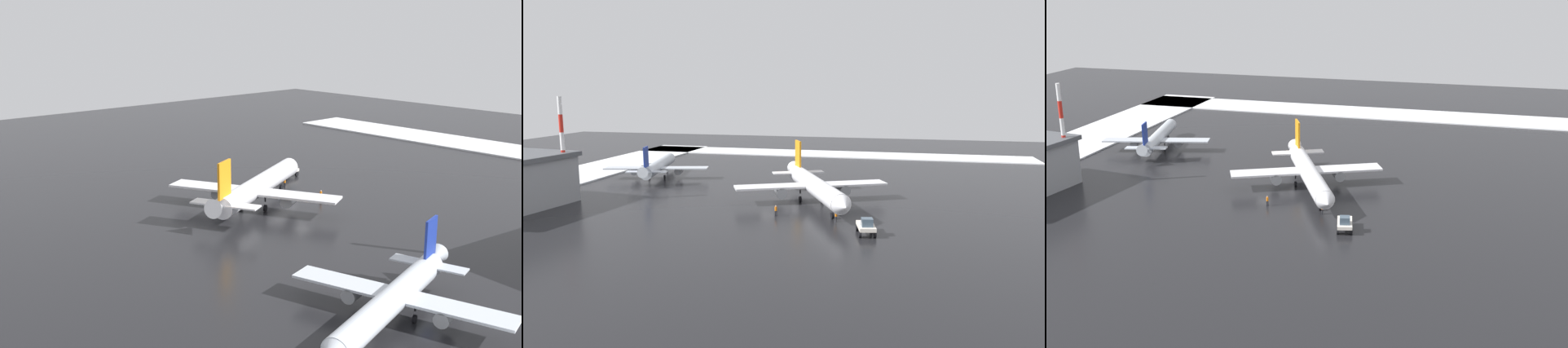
% 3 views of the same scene
% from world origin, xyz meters
% --- Properties ---
extents(ground_plane, '(240.00, 240.00, 0.00)m').
position_xyz_m(ground_plane, '(0.00, 0.00, 0.00)').
color(ground_plane, black).
extents(snow_bank_right, '(14.00, 116.00, 0.30)m').
position_xyz_m(snow_bank_right, '(67.00, 0.00, 0.15)').
color(snow_bank_right, white).
rests_on(snow_bank_right, ground_plane).
extents(airplane_parked_starboard, '(30.59, 26.01, 9.70)m').
position_xyz_m(airplane_parked_starboard, '(-1.94, 7.71, 3.21)').
color(airplane_parked_starboard, white).
rests_on(airplane_parked_starboard, ground_plane).
extents(airplane_parked_portside, '(26.84, 22.52, 8.07)m').
position_xyz_m(airplane_parked_portside, '(-19.17, -30.53, 2.67)').
color(airplane_parked_portside, silver).
rests_on(airplane_parked_portside, ground_plane).
extents(pushback_tug, '(4.97, 3.14, 2.50)m').
position_xyz_m(pushback_tug, '(14.79, 17.91, 1.28)').
color(pushback_tug, silver).
rests_on(pushback_tug, ground_plane).
extents(ground_crew_mid_apron, '(0.36, 0.36, 1.71)m').
position_xyz_m(ground_crew_mid_apron, '(7.77, 3.39, 0.97)').
color(ground_crew_mid_apron, black).
rests_on(ground_crew_mid_apron, ground_plane).
extents(ground_crew_beside_wing, '(0.36, 0.36, 1.71)m').
position_xyz_m(ground_crew_beside_wing, '(9.08, 13.02, 0.97)').
color(ground_crew_beside_wing, black).
rests_on(ground_crew_beside_wing, ground_plane).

